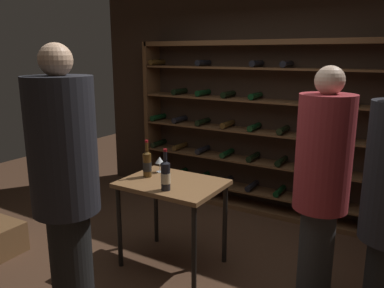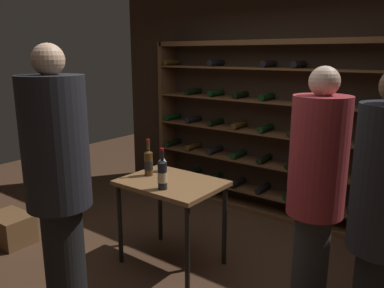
{
  "view_description": "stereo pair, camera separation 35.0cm",
  "coord_description": "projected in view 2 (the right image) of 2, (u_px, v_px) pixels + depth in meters",
  "views": [
    {
      "loc": [
        1.64,
        -2.7,
        1.97
      ],
      "look_at": [
        -0.11,
        0.22,
        1.17
      ],
      "focal_mm": 35.78,
      "sensor_mm": 36.0,
      "label": 1
    },
    {
      "loc": [
        1.93,
        -2.51,
        1.97
      ],
      "look_at": [
        -0.11,
        0.22,
        1.17
      ],
      "focal_mm": 35.78,
      "sensor_mm": 36.0,
      "label": 2
    }
  ],
  "objects": [
    {
      "name": "wine_bottle_black_capsule",
      "position": [
        162.0,
        174.0,
        3.28
      ],
      "size": [
        0.08,
        0.08,
        0.36
      ],
      "color": "black",
      "rests_on": "tasting_table"
    },
    {
      "name": "wine_bottle_amber_reserve",
      "position": [
        149.0,
        162.0,
        3.65
      ],
      "size": [
        0.08,
        0.08,
        0.36
      ],
      "color": "#4C3314",
      "rests_on": "tasting_table"
    },
    {
      "name": "person_host_in_suit",
      "position": [
        58.0,
        173.0,
        2.77
      ],
      "size": [
        0.47,
        0.47,
        2.04
      ],
      "rotation": [
        0.0,
        0.0,
        2.75
      ],
      "color": "black",
      "rests_on": "ground"
    },
    {
      "name": "tasting_table",
      "position": [
        171.0,
        192.0,
        3.54
      ],
      "size": [
        0.91,
        0.67,
        0.83
      ],
      "color": "brown",
      "rests_on": "ground"
    },
    {
      "name": "wine_rack",
      "position": [
        265.0,
        131.0,
        4.67
      ],
      "size": [
        3.2,
        0.32,
        2.13
      ],
      "color": "brown",
      "rests_on": "ground"
    },
    {
      "name": "ground_plane",
      "position": [
        188.0,
        272.0,
        3.54
      ],
      "size": [
        9.81,
        9.81,
        0.0
      ],
      "primitive_type": "plane",
      "color": "#472D1E"
    },
    {
      "name": "wine_glass_stemmed_left",
      "position": [
        162.0,
        160.0,
        3.79
      ],
      "size": [
        0.09,
        0.09,
        0.16
      ],
      "color": "silver",
      "rests_on": "tasting_table"
    },
    {
      "name": "wine_crate",
      "position": [
        11.0,
        228.0,
        4.08
      ],
      "size": [
        0.49,
        0.35,
        0.31
      ],
      "primitive_type": "cube",
      "rotation": [
        0.0,
        0.0,
        0.03
      ],
      "color": "brown",
      "rests_on": "ground"
    },
    {
      "name": "person_guest_blue_shirt",
      "position": [
        316.0,
        183.0,
        2.8
      ],
      "size": [
        0.41,
        0.41,
        1.89
      ],
      "rotation": [
        0.0,
        0.0,
        -0.6
      ],
      "color": "#2C2C2C",
      "rests_on": "ground"
    },
    {
      "name": "back_wall",
      "position": [
        282.0,
        93.0,
        4.67
      ],
      "size": [
        5.1,
        0.1,
        3.0
      ],
      "primitive_type": "cube",
      "color": "#332319",
      "rests_on": "ground"
    }
  ]
}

